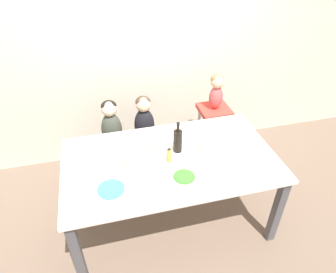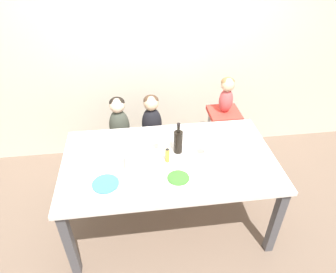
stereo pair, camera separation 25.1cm
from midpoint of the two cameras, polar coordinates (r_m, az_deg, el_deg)
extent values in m
plane|color=#705B4C|center=(3.12, -2.02, -15.29)|extent=(14.00, 14.00, 0.00)
cube|color=beige|center=(3.35, -7.41, 16.83)|extent=(10.00, 0.06, 2.70)
cube|color=white|center=(2.57, -2.37, -4.64)|extent=(1.81, 1.03, 0.03)
cube|color=#4C4C51|center=(2.57, -19.74, -20.64)|extent=(0.07, 0.07, 0.74)
cube|color=#4C4C51|center=(2.81, 17.62, -13.51)|extent=(0.07, 0.07, 0.74)
cube|color=#4C4C51|center=(3.18, -19.26, -7.02)|extent=(0.07, 0.07, 0.74)
cube|color=#4C4C51|center=(3.37, 10.26, -2.37)|extent=(0.07, 0.07, 0.74)
cylinder|color=silver|center=(3.36, -14.16, -6.80)|extent=(0.04, 0.04, 0.42)
cylinder|color=silver|center=(3.36, -9.22, -6.08)|extent=(0.04, 0.04, 0.42)
cylinder|color=silver|center=(3.59, -14.40, -3.72)|extent=(0.04, 0.04, 0.42)
cylinder|color=silver|center=(3.58, -9.78, -3.04)|extent=(0.04, 0.04, 0.42)
cube|color=#2D2D33|center=(3.32, -12.39, -1.81)|extent=(0.39, 0.39, 0.05)
cylinder|color=silver|center=(3.36, -8.29, -5.94)|extent=(0.04, 0.04, 0.42)
cylinder|color=silver|center=(3.39, -3.41, -5.16)|extent=(0.04, 0.04, 0.42)
cylinder|color=silver|center=(3.58, -8.92, -2.91)|extent=(0.04, 0.04, 0.42)
cylinder|color=silver|center=(3.61, -4.34, -2.21)|extent=(0.04, 0.04, 0.42)
cube|color=#2D2D33|center=(3.34, -6.50, -0.93)|extent=(0.39, 0.39, 0.05)
cylinder|color=silver|center=(3.42, 5.05, -1.71)|extent=(0.04, 0.04, 0.70)
cylinder|color=silver|center=(3.50, 8.89, -1.08)|extent=(0.04, 0.04, 0.70)
cylinder|color=silver|center=(3.61, 3.81, 0.61)|extent=(0.04, 0.04, 0.70)
cylinder|color=silver|center=(3.68, 7.48, 1.17)|extent=(0.04, 0.04, 0.70)
cube|color=red|center=(3.34, 6.73, 4.95)|extent=(0.33, 0.33, 0.05)
ellipsoid|color=#3D4238|center=(3.20, -12.88, 1.26)|extent=(0.21, 0.19, 0.38)
sphere|color=beige|center=(3.07, -13.49, 5.11)|extent=(0.16, 0.16, 0.16)
ellipsoid|color=black|center=(3.06, -13.57, 5.58)|extent=(0.16, 0.15, 0.11)
ellipsoid|color=black|center=(3.21, -6.76, 2.16)|extent=(0.21, 0.19, 0.38)
sphere|color=#D6AD89|center=(3.08, -7.08, 6.04)|extent=(0.16, 0.16, 0.16)
ellipsoid|color=#473323|center=(3.08, -7.14, 6.51)|extent=(0.16, 0.15, 0.11)
ellipsoid|color=#C64C4C|center=(3.27, 6.92, 7.34)|extent=(0.15, 0.13, 0.27)
sphere|color=#D6AD89|center=(3.18, 7.16, 10.30)|extent=(0.14, 0.14, 0.14)
ellipsoid|color=olive|center=(3.18, 7.14, 10.72)|extent=(0.14, 0.14, 0.10)
cylinder|color=black|center=(2.58, -0.91, -1.02)|extent=(0.08, 0.08, 0.21)
cylinder|color=black|center=(2.49, -0.95, 1.67)|extent=(0.03, 0.03, 0.09)
cylinder|color=black|center=(2.48, -0.95, 2.30)|extent=(0.03, 0.03, 0.02)
cylinder|color=white|center=(2.36, -9.38, -4.90)|extent=(0.11, 0.11, 0.26)
cylinder|color=white|center=(2.63, 4.18, -3.18)|extent=(0.06, 0.06, 0.00)
cylinder|color=white|center=(2.60, 4.23, -2.39)|extent=(0.01, 0.01, 0.09)
ellipsoid|color=white|center=(2.54, 4.31, -0.86)|extent=(0.07, 0.07, 0.08)
cylinder|color=white|center=(2.65, -4.53, -2.81)|extent=(0.06, 0.06, 0.00)
cylinder|color=white|center=(2.62, -4.58, -2.02)|extent=(0.01, 0.01, 0.09)
ellipsoid|color=white|center=(2.57, -4.67, -0.49)|extent=(0.07, 0.07, 0.08)
cylinder|color=white|center=(2.33, -0.03, -8.35)|extent=(0.20, 0.20, 0.06)
ellipsoid|color=#3D752D|center=(2.31, -0.03, -7.81)|extent=(0.17, 0.17, 0.04)
cylinder|color=teal|center=(2.36, -13.88, -9.85)|extent=(0.21, 0.21, 0.01)
cylinder|color=silver|center=(2.75, -12.45, -1.96)|extent=(0.21, 0.21, 0.01)
cylinder|color=#BC8E33|center=(2.50, -2.69, -3.74)|extent=(0.04, 0.04, 0.13)
cone|color=black|center=(2.45, -2.73, -2.43)|extent=(0.03, 0.03, 0.02)
camera|label=1|loc=(0.13, -92.86, -2.08)|focal=32.00mm
camera|label=2|loc=(0.13, 87.14, 2.08)|focal=32.00mm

